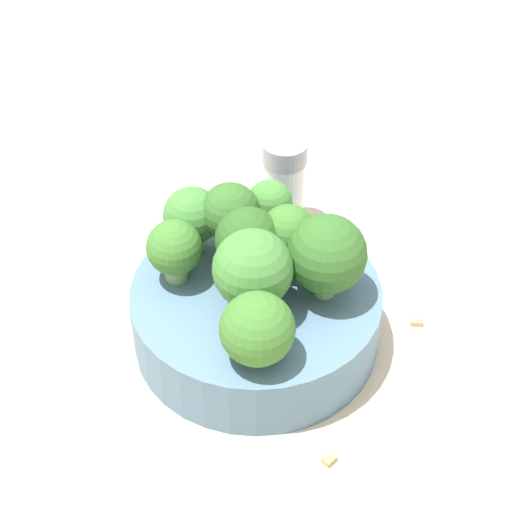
{
  "coord_description": "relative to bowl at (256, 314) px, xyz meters",
  "views": [
    {
      "loc": [
        0.16,
        -0.4,
        0.47
      ],
      "look_at": [
        0.0,
        0.0,
        0.08
      ],
      "focal_mm": 60.0,
      "sensor_mm": 36.0,
      "label": 1
    }
  ],
  "objects": [
    {
      "name": "broccoli_floret_4",
      "position": [
        0.01,
        0.03,
        0.06
      ],
      "size": [
        0.04,
        0.04,
        0.06
      ],
      "color": "#84AD66",
      "rests_on": "bowl"
    },
    {
      "name": "broccoli_floret_7",
      "position": [
        0.02,
        -0.06,
        0.05
      ],
      "size": [
        0.05,
        0.05,
        0.05
      ],
      "color": "#7A9E5B",
      "rests_on": "bowl"
    },
    {
      "name": "broccoli_floret_2",
      "position": [
        0.01,
        -0.02,
        0.06
      ],
      "size": [
        0.05,
        0.05,
        0.07
      ],
      "color": "#84AD66",
      "rests_on": "bowl"
    },
    {
      "name": "broccoli_floret_6",
      "position": [
        -0.03,
        0.03,
        0.06
      ],
      "size": [
        0.04,
        0.04,
        0.06
      ],
      "color": "#8EB770",
      "rests_on": "bowl"
    },
    {
      "name": "almond_crumb_1",
      "position": [
        0.11,
        0.06,
        -0.02
      ],
      "size": [
        0.01,
        0.01,
        0.01
      ],
      "primitive_type": "cube",
      "rotation": [
        0.0,
        0.0,
        0.33
      ],
      "color": "tan",
      "rests_on": "ground_plane"
    },
    {
      "name": "broccoli_floret_8",
      "position": [
        -0.06,
        0.02,
        0.05
      ],
      "size": [
        0.04,
        0.04,
        0.05
      ],
      "color": "#8EB770",
      "rests_on": "bowl"
    },
    {
      "name": "bowl",
      "position": [
        0.0,
        0.0,
        0.0
      ],
      "size": [
        0.18,
        0.18,
        0.05
      ],
      "primitive_type": "cylinder",
      "color": "slate",
      "rests_on": "ground_plane"
    },
    {
      "name": "almond_crumb_0",
      "position": [
        0.09,
        -0.08,
        -0.02
      ],
      "size": [
        0.01,
        0.01,
        0.01
      ],
      "primitive_type": "cube",
      "rotation": [
        0.0,
        0.0,
        1.19
      ],
      "color": "tan",
      "rests_on": "ground_plane"
    },
    {
      "name": "broccoli_floret_1",
      "position": [
        -0.01,
        0.06,
        0.05
      ],
      "size": [
        0.03,
        0.03,
        0.05
      ],
      "color": "#7A9E5B",
      "rests_on": "bowl"
    },
    {
      "name": "broccoli_floret_0",
      "position": [
        -0.01,
        0.01,
        0.06
      ],
      "size": [
        0.05,
        0.05,
        0.06
      ],
      "color": "#8EB770",
      "rests_on": "bowl"
    },
    {
      "name": "pepper_shaker",
      "position": [
        -0.03,
        0.13,
        0.02
      ],
      "size": [
        0.04,
        0.04,
        0.08
      ],
      "color": "silver",
      "rests_on": "ground_plane"
    },
    {
      "name": "broccoli_floret_3",
      "position": [
        0.05,
        0.02,
        0.06
      ],
      "size": [
        0.06,
        0.06,
        0.06
      ],
      "color": "#84AD66",
      "rests_on": "bowl"
    },
    {
      "name": "broccoli_floret_5",
      "position": [
        -0.06,
        -0.01,
        0.05
      ],
      "size": [
        0.04,
        0.04,
        0.05
      ],
      "color": "#7A9E5B",
      "rests_on": "bowl"
    },
    {
      "name": "ground_plane",
      "position": [
        0.0,
        0.0,
        -0.02
      ],
      "size": [
        3.0,
        3.0,
        0.0
      ],
      "primitive_type": "plane",
      "color": "beige"
    }
  ]
}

